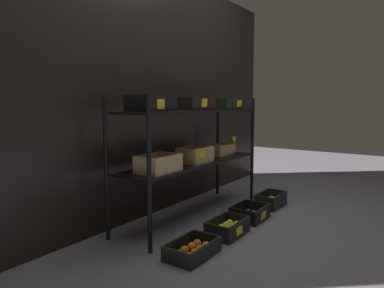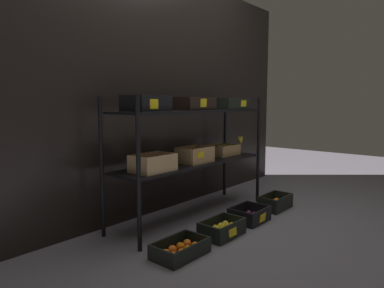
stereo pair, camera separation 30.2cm
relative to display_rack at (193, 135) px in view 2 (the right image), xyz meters
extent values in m
plane|color=slate|center=(-0.01, 0.01, -0.74)|extent=(10.00, 10.00, 0.00)
cube|color=black|center=(-0.01, 0.41, 0.37)|extent=(4.02, 0.12, 2.24)
cylinder|color=black|center=(-0.82, -0.20, -0.21)|extent=(0.03, 0.03, 1.07)
cylinder|color=black|center=(0.80, -0.20, -0.21)|extent=(0.03, 0.03, 1.07)
cylinder|color=black|center=(-0.82, 0.21, -0.21)|extent=(0.03, 0.03, 1.07)
cylinder|color=black|center=(0.80, 0.21, -0.21)|extent=(0.03, 0.03, 1.07)
cube|color=black|center=(-0.01, 0.01, -0.25)|extent=(1.59, 0.39, 0.02)
cube|color=black|center=(-0.01, 0.01, 0.21)|extent=(1.59, 0.39, 0.02)
cube|color=tan|center=(-0.53, -0.04, -0.24)|extent=(0.32, 0.22, 0.01)
cube|color=tan|center=(-0.53, -0.15, -0.17)|extent=(0.32, 0.02, 0.12)
cube|color=tan|center=(-0.53, 0.06, -0.17)|extent=(0.32, 0.02, 0.12)
cube|color=tan|center=(-0.69, -0.04, -0.17)|extent=(0.02, 0.19, 0.12)
cube|color=tan|center=(-0.38, -0.04, -0.17)|extent=(0.02, 0.19, 0.12)
sphere|color=red|center=(-0.59, -0.08, -0.20)|extent=(0.07, 0.07, 0.07)
sphere|color=red|center=(-0.48, -0.08, -0.20)|extent=(0.07, 0.07, 0.07)
sphere|color=red|center=(-0.59, -0.01, -0.20)|extent=(0.07, 0.07, 0.07)
sphere|color=red|center=(-0.48, -0.01, -0.20)|extent=(0.07, 0.07, 0.07)
cube|color=tan|center=(-0.01, -0.03, -0.24)|extent=(0.31, 0.22, 0.01)
cube|color=tan|center=(-0.01, -0.13, -0.17)|extent=(0.31, 0.02, 0.13)
cube|color=tan|center=(-0.01, 0.07, -0.17)|extent=(0.31, 0.02, 0.13)
cube|color=tan|center=(-0.16, -0.03, -0.17)|extent=(0.02, 0.18, 0.13)
cube|color=tan|center=(0.13, -0.03, -0.17)|extent=(0.02, 0.18, 0.13)
sphere|color=#E4C554|center=(-0.06, -0.05, -0.20)|extent=(0.07, 0.07, 0.07)
sphere|color=gold|center=(0.04, -0.06, -0.20)|extent=(0.07, 0.07, 0.07)
sphere|color=gold|center=(-0.06, 0.00, -0.20)|extent=(0.07, 0.07, 0.07)
sphere|color=#D5C749|center=(0.04, 0.00, -0.20)|extent=(0.07, 0.07, 0.07)
cube|color=yellow|center=(-0.06, -0.14, -0.16)|extent=(0.08, 0.01, 0.06)
cube|color=tan|center=(0.51, 0.04, -0.24)|extent=(0.32, 0.24, 0.01)
cube|color=tan|center=(0.51, -0.07, -0.19)|extent=(0.32, 0.02, 0.09)
cube|color=tan|center=(0.51, 0.15, -0.19)|extent=(0.32, 0.02, 0.09)
cube|color=tan|center=(0.36, 0.04, -0.19)|extent=(0.02, 0.21, 0.09)
cube|color=tan|center=(0.66, 0.04, -0.19)|extent=(0.02, 0.21, 0.09)
ellipsoid|color=tan|center=(0.43, 0.01, -0.19)|extent=(0.07, 0.07, 0.09)
ellipsoid|color=#BEBF54|center=(0.51, 0.00, -0.19)|extent=(0.07, 0.07, 0.09)
ellipsoid|color=tan|center=(0.58, 0.01, -0.19)|extent=(0.07, 0.07, 0.09)
ellipsoid|color=#A9B851|center=(0.43, 0.08, -0.19)|extent=(0.07, 0.07, 0.09)
ellipsoid|color=tan|center=(0.51, 0.07, -0.19)|extent=(0.07, 0.07, 0.09)
ellipsoid|color=#BCBC5F|center=(0.58, 0.07, -0.19)|extent=(0.07, 0.07, 0.09)
cube|color=black|center=(-0.54, 0.02, 0.22)|extent=(0.31, 0.26, 0.01)
cube|color=black|center=(-0.54, -0.10, 0.28)|extent=(0.31, 0.02, 0.11)
cube|color=black|center=(-0.54, 0.14, 0.28)|extent=(0.31, 0.02, 0.11)
cube|color=black|center=(-0.69, 0.02, 0.28)|extent=(0.02, 0.23, 0.11)
cube|color=black|center=(-0.39, 0.02, 0.28)|extent=(0.02, 0.23, 0.11)
ellipsoid|color=brown|center=(-0.62, -0.04, 0.26)|extent=(0.05, 0.05, 0.07)
ellipsoid|color=brown|center=(-0.57, -0.04, 0.26)|extent=(0.05, 0.05, 0.07)
ellipsoid|color=brown|center=(-0.51, -0.04, 0.26)|extent=(0.05, 0.05, 0.07)
ellipsoid|color=brown|center=(-0.45, -0.04, 0.26)|extent=(0.05, 0.05, 0.07)
ellipsoid|color=brown|center=(-0.63, 0.01, 0.26)|extent=(0.05, 0.05, 0.07)
ellipsoid|color=brown|center=(-0.57, 0.02, 0.26)|extent=(0.05, 0.05, 0.07)
ellipsoid|color=brown|center=(-0.51, 0.02, 0.26)|extent=(0.05, 0.05, 0.07)
ellipsoid|color=brown|center=(-0.45, 0.02, 0.26)|extent=(0.05, 0.05, 0.07)
ellipsoid|color=brown|center=(-0.62, 0.08, 0.26)|extent=(0.05, 0.05, 0.07)
ellipsoid|color=brown|center=(-0.57, 0.07, 0.26)|extent=(0.05, 0.05, 0.07)
ellipsoid|color=brown|center=(-0.51, 0.08, 0.26)|extent=(0.05, 0.05, 0.07)
ellipsoid|color=brown|center=(-0.46, 0.08, 0.26)|extent=(0.05, 0.05, 0.07)
cube|color=yellow|center=(-0.58, -0.11, 0.27)|extent=(0.08, 0.00, 0.07)
cube|color=black|center=(0.00, 0.00, 0.22)|extent=(0.36, 0.25, 0.01)
cube|color=black|center=(0.00, -0.11, 0.28)|extent=(0.36, 0.02, 0.10)
cube|color=black|center=(0.00, 0.12, 0.28)|extent=(0.36, 0.02, 0.10)
cube|color=black|center=(-0.18, 0.00, 0.28)|extent=(0.02, 0.22, 0.10)
cube|color=black|center=(0.17, 0.00, 0.28)|extent=(0.02, 0.22, 0.10)
sphere|color=orange|center=(-0.09, -0.04, 0.27)|extent=(0.07, 0.07, 0.07)
sphere|color=orange|center=(0.00, -0.03, 0.27)|extent=(0.07, 0.07, 0.07)
sphere|color=orange|center=(0.08, -0.03, 0.27)|extent=(0.07, 0.07, 0.07)
sphere|color=orange|center=(-0.10, 0.04, 0.27)|extent=(0.07, 0.07, 0.07)
sphere|color=orange|center=(0.00, 0.03, 0.27)|extent=(0.07, 0.07, 0.07)
sphere|color=orange|center=(0.09, 0.04, 0.27)|extent=(0.07, 0.07, 0.07)
cube|color=yellow|center=(-0.01, -0.12, 0.28)|extent=(0.08, 0.01, 0.07)
cube|color=black|center=(0.51, -0.03, 0.22)|extent=(0.37, 0.25, 0.01)
cube|color=black|center=(0.51, -0.15, 0.28)|extent=(0.37, 0.02, 0.10)
cube|color=black|center=(0.51, 0.09, 0.28)|extent=(0.37, 0.02, 0.10)
cube|color=black|center=(0.34, -0.03, 0.28)|extent=(0.02, 0.22, 0.10)
cube|color=black|center=(0.69, -0.03, 0.28)|extent=(0.02, 0.22, 0.10)
sphere|color=#8CB643|center=(0.43, -0.07, 0.27)|extent=(0.07, 0.07, 0.07)
sphere|color=#84BB36|center=(0.52, -0.07, 0.27)|extent=(0.07, 0.07, 0.07)
sphere|color=#89B343|center=(0.61, -0.06, 0.27)|extent=(0.07, 0.07, 0.07)
sphere|color=#90C036|center=(0.43, 0.01, 0.27)|extent=(0.07, 0.07, 0.07)
sphere|color=#8BBE3E|center=(0.51, 0.00, 0.27)|extent=(0.07, 0.07, 0.07)
sphere|color=#8FB230|center=(0.60, 0.01, 0.27)|extent=(0.07, 0.07, 0.07)
cube|color=yellow|center=(0.58, -0.16, 0.28)|extent=(0.09, 0.01, 0.06)
cylinder|color=brown|center=(0.84, 0.04, -0.07)|extent=(0.02, 0.02, 0.02)
ellipsoid|color=yellow|center=(0.82, 0.03, -0.13)|extent=(0.08, 0.03, 0.10)
ellipsoid|color=yellow|center=(0.83, 0.05, -0.13)|extent=(0.06, 0.03, 0.10)
ellipsoid|color=yellow|center=(0.84, 0.04, -0.13)|extent=(0.03, 0.03, 0.10)
ellipsoid|color=yellow|center=(0.85, 0.04, -0.13)|extent=(0.06, 0.03, 0.10)
ellipsoid|color=yellow|center=(0.86, 0.04, -0.13)|extent=(0.08, 0.03, 0.10)
cube|color=black|center=(-0.70, -0.47, -0.74)|extent=(0.38, 0.24, 0.01)
cube|color=black|center=(-0.70, -0.58, -0.68)|extent=(0.38, 0.02, 0.09)
cube|color=black|center=(-0.70, -0.36, -0.68)|extent=(0.38, 0.02, 0.09)
cube|color=black|center=(-0.88, -0.47, -0.68)|extent=(0.02, 0.21, 0.09)
cube|color=black|center=(-0.51, -0.47, -0.68)|extent=(0.02, 0.21, 0.09)
sphere|color=orange|center=(-0.80, -0.51, -0.70)|extent=(0.06, 0.06, 0.06)
sphere|color=orange|center=(-0.73, -0.51, -0.70)|extent=(0.06, 0.06, 0.06)
sphere|color=orange|center=(-0.66, -0.51, -0.70)|extent=(0.06, 0.06, 0.06)
sphere|color=orange|center=(-0.59, -0.51, -0.70)|extent=(0.06, 0.06, 0.06)
sphere|color=orange|center=(-0.80, -0.44, -0.70)|extent=(0.06, 0.06, 0.06)
sphere|color=orange|center=(-0.73, -0.43, -0.70)|extent=(0.06, 0.06, 0.06)
sphere|color=orange|center=(-0.66, -0.44, -0.70)|extent=(0.06, 0.06, 0.06)
sphere|color=orange|center=(-0.59, -0.44, -0.70)|extent=(0.06, 0.06, 0.06)
cube|color=black|center=(-0.23, -0.48, -0.74)|extent=(0.35, 0.22, 0.01)
cube|color=black|center=(-0.23, -0.58, -0.67)|extent=(0.35, 0.02, 0.11)
cube|color=black|center=(-0.23, -0.38, -0.67)|extent=(0.35, 0.02, 0.11)
cube|color=black|center=(-0.40, -0.48, -0.67)|extent=(0.02, 0.19, 0.11)
cube|color=black|center=(-0.06, -0.48, -0.67)|extent=(0.02, 0.19, 0.11)
ellipsoid|color=yellow|center=(-0.32, -0.51, -0.69)|extent=(0.06, 0.06, 0.08)
ellipsoid|color=yellow|center=(-0.26, -0.51, -0.69)|extent=(0.06, 0.06, 0.08)
ellipsoid|color=yellow|center=(-0.20, -0.51, -0.69)|extent=(0.06, 0.06, 0.08)
ellipsoid|color=yellow|center=(-0.13, -0.51, -0.69)|extent=(0.06, 0.06, 0.08)
ellipsoid|color=yellow|center=(-0.33, -0.45, -0.69)|extent=(0.06, 0.06, 0.08)
ellipsoid|color=yellow|center=(-0.26, -0.44, -0.69)|extent=(0.06, 0.06, 0.08)
ellipsoid|color=yellow|center=(-0.20, -0.45, -0.69)|extent=(0.06, 0.06, 0.08)
ellipsoid|color=yellow|center=(-0.13, -0.45, -0.69)|extent=(0.06, 0.06, 0.08)
cube|color=yellow|center=(-0.25, -0.59, -0.68)|extent=(0.10, 0.01, 0.06)
cube|color=black|center=(0.21, -0.46, -0.74)|extent=(0.32, 0.26, 0.01)
cube|color=black|center=(0.21, -0.58, -0.67)|extent=(0.32, 0.02, 0.11)
cube|color=black|center=(0.21, -0.34, -0.67)|extent=(0.32, 0.02, 0.11)
cube|color=black|center=(0.05, -0.46, -0.67)|extent=(0.02, 0.22, 0.11)
cube|color=black|center=(0.36, -0.46, -0.67)|extent=(0.02, 0.22, 0.11)
sphere|color=#681A4C|center=(0.12, -0.52, -0.71)|extent=(0.05, 0.05, 0.05)
sphere|color=#661854|center=(0.18, -0.53, -0.71)|extent=(0.05, 0.05, 0.05)
sphere|color=#5F265A|center=(0.24, -0.52, -0.71)|extent=(0.05, 0.05, 0.05)
sphere|color=#69205D|center=(0.30, -0.52, -0.71)|extent=(0.05, 0.05, 0.05)
sphere|color=#64244A|center=(0.12, -0.46, -0.71)|extent=(0.05, 0.05, 0.05)
sphere|color=#612E4D|center=(0.18, -0.46, -0.71)|extent=(0.05, 0.05, 0.05)
sphere|color=#652D50|center=(0.24, -0.46, -0.71)|extent=(0.05, 0.05, 0.05)
sphere|color=#672B5A|center=(0.30, -0.46, -0.71)|extent=(0.05, 0.05, 0.05)
sphere|color=#572E4A|center=(0.11, -0.41, -0.71)|extent=(0.05, 0.05, 0.05)
sphere|color=#5D2746|center=(0.18, -0.41, -0.71)|extent=(0.05, 0.05, 0.05)
sphere|color=#5A1A52|center=(0.24, -0.40, -0.71)|extent=(0.05, 0.05, 0.05)
sphere|color=#67264D|center=(0.30, -0.40, -0.71)|extent=(0.05, 0.05, 0.05)
cube|color=yellow|center=(0.21, -0.59, -0.69)|extent=(0.10, 0.01, 0.07)
cube|color=black|center=(0.68, -0.47, -0.74)|extent=(0.36, 0.21, 0.01)
cube|color=black|center=(0.68, -0.57, -0.67)|extent=(0.36, 0.02, 0.12)
cube|color=black|center=(0.68, -0.37, -0.67)|extent=(0.36, 0.02, 0.12)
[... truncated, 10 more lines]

